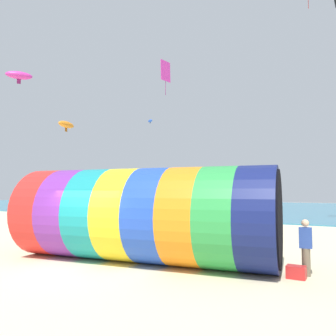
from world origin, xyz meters
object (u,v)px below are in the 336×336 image
Objects in this scene: kite_magenta_parafoil at (19,75)px; cooler_box at (296,272)px; kite_handler at (306,247)px; kite_orange_parafoil at (66,125)px; bystander_near_water at (135,214)px; giant_inflatable_tube at (143,215)px; kite_blue_parafoil at (150,121)px; kite_magenta_diamond at (166,71)px.

kite_magenta_parafoil reaches higher than cooler_box.
kite_orange_parafoil reaches higher than kite_handler.
kite_magenta_parafoil is 10.87m from bystander_near_water.
giant_inflatable_tube is 5.36m from kite_handler.
kite_magenta_parafoil reaches higher than kite_handler.
cooler_box is at bearing 1.76° from giant_inflatable_tube.
giant_inflatable_tube reaches higher than cooler_box.
kite_handler reaches higher than cooler_box.
kite_blue_parafoil is 0.40× the size of bystander_near_water.
cooler_box is (-0.24, -0.43, -0.66)m from kite_handler.
bystander_near_water is at bearing -164.18° from kite_magenta_diamond.
cooler_box is at bearing -46.31° from kite_blue_parafoil.
kite_orange_parafoil is (-3.44, -5.97, -1.06)m from kite_blue_parafoil.
kite_magenta_parafoil reaches higher than giant_inflatable_tube.
cooler_box is at bearing -37.16° from bystander_near_water.
kite_magenta_diamond is at bearing 135.27° from cooler_box.
kite_handler is at bearing -7.08° from kite_magenta_parafoil.
kite_magenta_diamond is at bearing 112.78° from giant_inflatable_tube.
kite_orange_parafoil reaches higher than giant_inflatable_tube.
kite_orange_parafoil is at bearing -167.76° from kite_magenta_diamond.
bystander_near_water is (-5.65, 8.25, -0.75)m from giant_inflatable_tube.
kite_orange_parafoil is 8.22m from bystander_near_water.
giant_inflatable_tube is at bearing -67.22° from kite_magenta_diamond.
kite_magenta_diamond is 1.52× the size of kite_orange_parafoil.
giant_inflatable_tube is at bearing -14.03° from kite_magenta_parafoil.
kite_handler is 0.95× the size of bystander_near_water.
cooler_box is (5.03, 0.15, -1.47)m from giant_inflatable_tube.
giant_inflatable_tube is at bearing -60.61° from kite_blue_parafoil.
kite_magenta_diamond is 15.95m from cooler_box.
giant_inflatable_tube is 13.68× the size of kite_blue_parafoil.
cooler_box is (15.92, -7.09, -6.98)m from kite_orange_parafoil.
kite_orange_parafoil is (-16.15, 6.66, 6.32)m from kite_handler.
kite_blue_parafoil is 6.97m from kite_orange_parafoil.
giant_inflatable_tube is at bearing -173.63° from kite_handler.
giant_inflatable_tube is 5.25m from cooler_box.
bystander_near_water is 13.42m from cooler_box.
giant_inflatable_tube is 4.12× the size of kite_magenta_diamond.
bystander_near_water is (5.23, 1.01, -6.26)m from kite_orange_parafoil.
kite_blue_parafoil is 1.34× the size of cooler_box.
cooler_box is at bearing -44.73° from kite_magenta_diamond.
bystander_near_water is (1.79, -4.97, -7.32)m from kite_blue_parafoil.
giant_inflatable_tube is 14.19m from kite_orange_parafoil.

